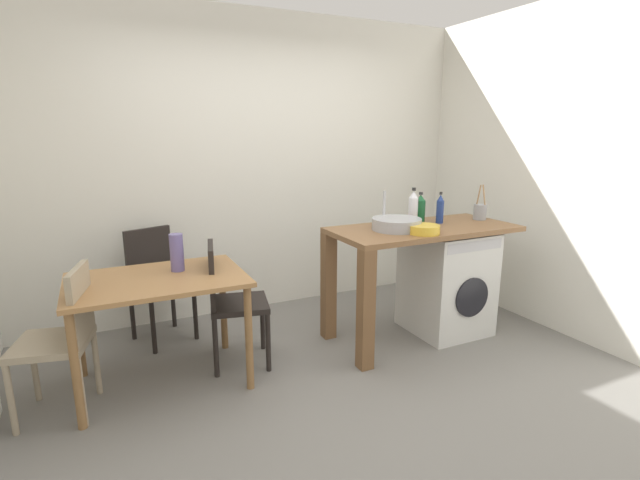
{
  "coord_description": "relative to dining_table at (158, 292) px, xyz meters",
  "views": [
    {
      "loc": [
        -1.33,
        -2.44,
        1.66
      ],
      "look_at": [
        0.07,
        0.45,
        0.91
      ],
      "focal_mm": 26.35,
      "sensor_mm": 36.0,
      "label": 1
    }
  ],
  "objects": [
    {
      "name": "bottle_tall_green",
      "position": [
        2.03,
        0.03,
        0.41
      ],
      "size": [
        0.08,
        0.08,
        0.29
      ],
      "color": "silver",
      "rests_on": "kitchen_counter"
    },
    {
      "name": "mixing_bowl",
      "position": [
        1.86,
        -0.33,
        0.31
      ],
      "size": [
        0.23,
        0.23,
        0.06
      ],
      "color": "gold",
      "rests_on": "kitchen_counter"
    },
    {
      "name": "tap",
      "position": [
        1.76,
        0.05,
        0.42
      ],
      "size": [
        0.02,
        0.02,
        0.28
      ],
      "primitive_type": "cylinder",
      "color": "#B2B2B7",
      "rests_on": "kitchen_counter"
    },
    {
      "name": "bottle_squat_brown",
      "position": [
        2.14,
        0.07,
        0.39
      ],
      "size": [
        0.08,
        0.08,
        0.25
      ],
      "color": "#19592D",
      "rests_on": "kitchen_counter"
    },
    {
      "name": "wall_back",
      "position": [
        1.02,
        1.13,
        0.71
      ],
      "size": [
        4.6,
        0.1,
        2.7
      ],
      "primitive_type": "cube",
      "color": "silver",
      "rests_on": "ground_plane"
    },
    {
      "name": "wall_counter_side",
      "position": [
        3.17,
        -0.62,
        0.71
      ],
      "size": [
        0.1,
        3.8,
        2.7
      ],
      "primitive_type": "cube",
      "color": "silver",
      "rests_on": "ground_plane"
    },
    {
      "name": "sink_basin",
      "position": [
        1.76,
        -0.13,
        0.32
      ],
      "size": [
        0.38,
        0.38,
        0.09
      ],
      "primitive_type": "cylinder",
      "color": "#9EA0A5",
      "rests_on": "kitchen_counter"
    },
    {
      "name": "utensil_crock",
      "position": [
        2.65,
        -0.08,
        0.35
      ],
      "size": [
        0.11,
        0.11,
        0.3
      ],
      "color": "gray",
      "rests_on": "kitchen_counter"
    },
    {
      "name": "chair_person_seat",
      "position": [
        -0.55,
        -0.12,
        -0.14
      ],
      "size": [
        0.48,
        0.48,
        0.9
      ],
      "rotation": [
        0.0,
        0.0,
        1.34
      ],
      "color": "gray",
      "rests_on": "ground_plane"
    },
    {
      "name": "dining_table",
      "position": [
        0.0,
        0.0,
        0.0
      ],
      "size": [
        1.1,
        0.76,
        0.74
      ],
      "color": "#9E7042",
      "rests_on": "ground_plane"
    },
    {
      "name": "washing_machine",
      "position": [
        2.28,
        -0.13,
        -0.21
      ],
      "size": [
        0.6,
        0.61,
        0.86
      ],
      "color": "silver",
      "rests_on": "ground_plane"
    },
    {
      "name": "vase",
      "position": [
        0.15,
        0.1,
        0.22
      ],
      "size": [
        0.09,
        0.09,
        0.25
      ],
      "primitive_type": "cylinder",
      "color": "slate",
      "rests_on": "dining_table"
    },
    {
      "name": "ground_plane",
      "position": [
        1.02,
        -0.62,
        -0.64
      ],
      "size": [
        5.46,
        5.46,
        0.0
      ],
      "primitive_type": "plane",
      "color": "slate"
    },
    {
      "name": "scissors",
      "position": [
        1.97,
        -0.23,
        0.28
      ],
      "size": [
        0.15,
        0.06,
        0.01
      ],
      "color": "#B2B2B7",
      "rests_on": "kitchen_counter"
    },
    {
      "name": "chair_opposite",
      "position": [
        0.48,
        0.07,
        -0.14
      ],
      "size": [
        0.48,
        0.48,
        0.9
      ],
      "rotation": [
        0.0,
        0.0,
        -1.79
      ],
      "color": "black",
      "rests_on": "ground_plane"
    },
    {
      "name": "bottle_clear_small",
      "position": [
        2.24,
        -0.06,
        0.39
      ],
      "size": [
        0.06,
        0.06,
        0.26
      ],
      "color": "navy",
      "rests_on": "kitchen_counter"
    },
    {
      "name": "kitchen_counter",
      "position": [
        1.81,
        -0.13,
        0.12
      ],
      "size": [
        1.5,
        0.68,
        0.92
      ],
      "color": "brown",
      "rests_on": "ground_plane"
    },
    {
      "name": "chair_spare_by_wall",
      "position": [
        0.07,
        0.77,
        -0.14
      ],
      "size": [
        0.51,
        0.51,
        0.9
      ],
      "rotation": [
        0.0,
        0.0,
        3.49
      ],
      "color": "black",
      "rests_on": "ground_plane"
    }
  ]
}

